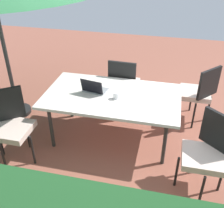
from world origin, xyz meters
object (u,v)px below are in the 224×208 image
object	(u,v)px
chair_northeast	(11,123)
cup	(116,96)
chair_south	(124,83)
chair_southwest	(199,91)
chair_northwest	(207,151)
laptop	(94,89)
dining_table	(112,98)

from	to	relation	value
chair_northeast	cup	bearing A→B (deg)	-12.25
chair_south	chair_northeast	size ratio (longest dim) A/B	1.00
chair_southwest	cup	distance (m)	1.41
chair_northwest	laptop	bearing A→B (deg)	-164.31
laptop	dining_table	bearing A→B (deg)	-175.90
chair_southwest	laptop	world-z (taller)	chair_southwest
chair_south	laptop	bearing A→B (deg)	70.21
chair_south	chair_northwest	distance (m)	1.86
chair_northwest	cup	size ratio (longest dim) A/B	10.61
dining_table	chair_northwest	xyz separation A→B (m)	(-1.25, 0.67, -0.13)
chair_northwest	chair_south	bearing A→B (deg)	171.64
laptop	chair_southwest	bearing A→B (deg)	-143.79
dining_table	chair_south	bearing A→B (deg)	-92.08
dining_table	chair_northeast	distance (m)	1.37
dining_table	chair_south	distance (m)	0.75
dining_table	chair_south	size ratio (longest dim) A/B	1.90
chair_south	chair_northwest	world-z (taller)	same
chair_northeast	chair_northwest	bearing A→B (deg)	-37.61
dining_table	cup	bearing A→B (deg)	132.46
dining_table	laptop	distance (m)	0.28
dining_table	laptop	world-z (taller)	laptop
chair_southwest	chair_northeast	size ratio (longest dim) A/B	1.00
chair_northeast	laptop	xyz separation A→B (m)	(-0.91, -0.72, 0.23)
chair_south	chair_northwest	bearing A→B (deg)	133.70
chair_southwest	cup	world-z (taller)	chair_southwest
chair_south	laptop	size ratio (longest dim) A/B	2.72
chair_southwest	laptop	distance (m)	1.64
chair_south	dining_table	bearing A→B (deg)	90.50
cup	chair_northwest	bearing A→B (deg)	153.51
chair_southwest	dining_table	bearing A→B (deg)	-17.37
dining_table	chair_southwest	xyz separation A→B (m)	(-1.21, -0.73, -0.13)
laptop	cup	world-z (taller)	laptop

